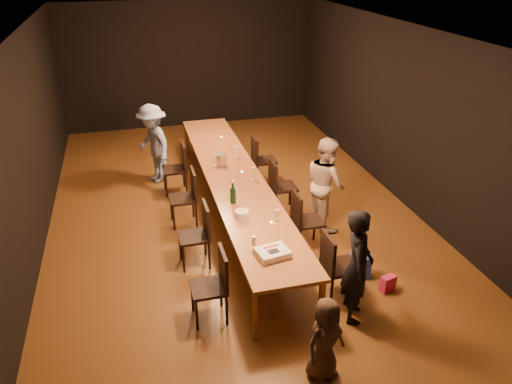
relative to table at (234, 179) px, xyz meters
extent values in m
plane|color=#492A12|center=(0.00, 0.00, -0.70)|extent=(10.00, 10.00, 0.00)
cube|color=black|center=(0.00, 5.00, 0.80)|extent=(6.00, 0.04, 3.00)
cube|color=black|center=(0.00, -5.00, 0.80)|extent=(6.00, 0.04, 3.00)
cube|color=black|center=(-3.00, 0.00, 0.80)|extent=(0.04, 10.00, 3.00)
cube|color=black|center=(3.00, 0.00, 0.80)|extent=(0.04, 10.00, 3.00)
cube|color=silver|center=(0.00, 0.00, 2.30)|extent=(6.00, 10.00, 0.04)
cube|color=brown|center=(0.00, 0.00, 0.02)|extent=(0.90, 6.00, 0.05)
cylinder|color=brown|center=(-0.40, -2.90, -0.35)|extent=(0.08, 0.08, 0.70)
cylinder|color=brown|center=(0.40, -2.90, -0.35)|extent=(0.08, 0.08, 0.70)
cylinder|color=brown|center=(-0.40, 2.90, -0.35)|extent=(0.08, 0.08, 0.70)
cylinder|color=brown|center=(0.40, 2.90, -0.35)|extent=(0.08, 0.08, 0.70)
imported|color=black|center=(0.86, -2.82, 0.04)|extent=(0.53, 0.63, 1.48)
imported|color=beige|center=(1.35, -0.62, 0.05)|extent=(0.64, 0.79, 1.50)
imported|color=#7B8FBF|center=(-1.16, 1.80, 0.06)|extent=(0.90, 1.12, 1.51)
imported|color=#443226|center=(0.16, -3.60, -0.22)|extent=(0.56, 0.47, 0.97)
cube|color=#C71D54|center=(1.51, -2.48, -0.59)|extent=(0.22, 0.16, 0.23)
cube|color=#2740AB|center=(1.30, -2.09, -0.53)|extent=(0.32, 0.26, 0.34)
cube|color=white|center=(-0.05, -2.37, 0.09)|extent=(0.43, 0.37, 0.09)
cube|color=black|center=(-0.05, -2.41, 0.14)|extent=(0.15, 0.12, 0.00)
cube|color=red|center=(-0.05, -2.30, 0.14)|extent=(0.20, 0.07, 0.00)
cylinder|color=silver|center=(-0.19, -1.37, 0.10)|extent=(0.24, 0.24, 0.11)
cylinder|color=silver|center=(-0.10, 0.49, 0.15)|extent=(0.20, 0.20, 0.21)
cylinder|color=#B2B7B2|center=(0.15, -1.64, 0.06)|extent=(0.05, 0.05, 0.03)
cylinder|color=#B2B7B2|center=(0.15, 0.07, 0.06)|extent=(0.05, 0.05, 0.03)
cylinder|color=#B2B7B2|center=(0.15, 1.80, 0.06)|extent=(0.05, 0.05, 0.03)
camera|label=1|loc=(-1.53, -7.20, 3.42)|focal=35.00mm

